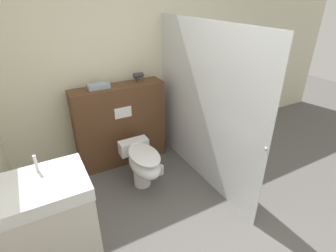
# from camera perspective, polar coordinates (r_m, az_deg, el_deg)

# --- Properties ---
(wall_back) EXTENTS (8.00, 0.06, 2.50)m
(wall_back) POSITION_cam_1_polar(r_m,az_deg,el_deg) (3.61, -9.60, 12.39)
(wall_back) COLOR beige
(wall_back) RESTS_ON ground_plane
(partition_panel) EXTENTS (1.19, 0.30, 1.11)m
(partition_panel) POSITION_cam_1_polar(r_m,az_deg,el_deg) (3.57, -10.26, 0.19)
(partition_panel) COLOR #51331E
(partition_panel) RESTS_ON ground_plane
(shower_glass) EXTENTS (0.04, 2.00, 1.91)m
(shower_glass) POSITION_cam_1_polar(r_m,az_deg,el_deg) (3.09, 7.58, 4.14)
(shower_glass) COLOR silver
(shower_glass) RESTS_ON ground_plane
(toilet) EXTENTS (0.36, 0.68, 0.51)m
(toilet) POSITION_cam_1_polar(r_m,az_deg,el_deg) (3.16, -5.57, -7.98)
(toilet) COLOR white
(toilet) RESTS_ON ground_plane
(sink_vanity) EXTENTS (0.62, 0.50, 1.12)m
(sink_vanity) POSITION_cam_1_polar(r_m,az_deg,el_deg) (2.37, -23.52, -20.35)
(sink_vanity) COLOR beige
(sink_vanity) RESTS_ON ground_plane
(hair_drier) EXTENTS (0.15, 0.07, 0.11)m
(hair_drier) POSITION_cam_1_polar(r_m,az_deg,el_deg) (3.48, -6.36, 10.88)
(hair_drier) COLOR #2D2D33
(hair_drier) RESTS_ON partition_panel
(folded_towel) EXTENTS (0.26, 0.13, 0.06)m
(folded_towel) POSITION_cam_1_polar(r_m,az_deg,el_deg) (3.30, -14.88, 8.37)
(folded_towel) COLOR #8C9EAD
(folded_towel) RESTS_ON partition_panel
(spare_toilet_roll) EXTENTS (0.11, 0.11, 0.11)m
(spare_toilet_roll) POSITION_cam_1_polar(r_m,az_deg,el_deg) (3.51, -1.80, -9.50)
(spare_toilet_roll) COLOR white
(spare_toilet_roll) RESTS_ON ground_plane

